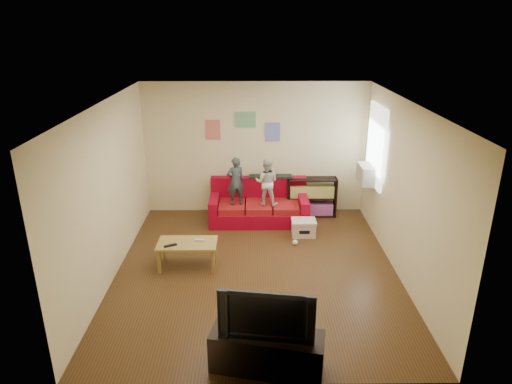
{
  "coord_description": "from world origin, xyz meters",
  "views": [
    {
      "loc": [
        -0.07,
        -6.49,
        3.8
      ],
      "look_at": [
        0.0,
        0.8,
        1.05
      ],
      "focal_mm": 32.0,
      "sensor_mm": 36.0,
      "label": 1
    }
  ],
  "objects_px": {
    "child_a": "(236,181)",
    "coffee_table": "(187,246)",
    "television": "(267,311)",
    "bookshelf": "(311,199)",
    "file_box": "(304,228)",
    "sofa": "(259,207)",
    "tv_stand": "(267,352)",
    "child_b": "(267,182)"
  },
  "relations": [
    {
      "from": "bookshelf",
      "to": "file_box",
      "type": "xyz_separation_m",
      "value": [
        -0.25,
        -0.96,
        -0.2
      ]
    },
    {
      "from": "coffee_table",
      "to": "television",
      "type": "distance_m",
      "value": 2.71
    },
    {
      "from": "sofa",
      "to": "child_a",
      "type": "distance_m",
      "value": 0.77
    },
    {
      "from": "television",
      "to": "child_b",
      "type": "bearing_deg",
      "value": 96.52
    },
    {
      "from": "child_a",
      "to": "tv_stand",
      "type": "bearing_deg",
      "value": 80.82
    },
    {
      "from": "child_a",
      "to": "tv_stand",
      "type": "xyz_separation_m",
      "value": [
        0.48,
        -4.07,
        -0.65
      ]
    },
    {
      "from": "child_b",
      "to": "coffee_table",
      "type": "bearing_deg",
      "value": 62.2
    },
    {
      "from": "coffee_table",
      "to": "bookshelf",
      "type": "distance_m",
      "value": 3.09
    },
    {
      "from": "bookshelf",
      "to": "television",
      "type": "distance_m",
      "value": 4.61
    },
    {
      "from": "sofa",
      "to": "bookshelf",
      "type": "distance_m",
      "value": 1.11
    },
    {
      "from": "child_a",
      "to": "tv_stand",
      "type": "height_order",
      "value": "child_a"
    },
    {
      "from": "file_box",
      "to": "tv_stand",
      "type": "distance_m",
      "value": 3.6
    },
    {
      "from": "sofa",
      "to": "television",
      "type": "relative_size",
      "value": 1.82
    },
    {
      "from": "file_box",
      "to": "television",
      "type": "xyz_separation_m",
      "value": [
        -0.8,
        -3.51,
        0.63
      ]
    },
    {
      "from": "file_box",
      "to": "tv_stand",
      "type": "height_order",
      "value": "tv_stand"
    },
    {
      "from": "coffee_table",
      "to": "file_box",
      "type": "distance_m",
      "value": 2.33
    },
    {
      "from": "child_a",
      "to": "bookshelf",
      "type": "relative_size",
      "value": 0.95
    },
    {
      "from": "child_a",
      "to": "file_box",
      "type": "bearing_deg",
      "value": 140.64
    },
    {
      "from": "child_a",
      "to": "tv_stand",
      "type": "distance_m",
      "value": 4.15
    },
    {
      "from": "file_box",
      "to": "child_a",
      "type": "bearing_deg",
      "value": 156.55
    },
    {
      "from": "sofa",
      "to": "television",
      "type": "height_order",
      "value": "television"
    },
    {
      "from": "bookshelf",
      "to": "sofa",
      "type": "bearing_deg",
      "value": -167.85
    },
    {
      "from": "television",
      "to": "tv_stand",
      "type": "bearing_deg",
      "value": 0.0
    },
    {
      "from": "sofa",
      "to": "child_b",
      "type": "xyz_separation_m",
      "value": [
        0.15,
        -0.17,
        0.59
      ]
    },
    {
      "from": "sofa",
      "to": "child_a",
      "type": "bearing_deg",
      "value": -159.79
    },
    {
      "from": "coffee_table",
      "to": "tv_stand",
      "type": "xyz_separation_m",
      "value": [
        1.22,
        -2.38,
        -0.13
      ]
    },
    {
      "from": "child_b",
      "to": "television",
      "type": "xyz_separation_m",
      "value": [
        -0.12,
        -4.07,
        -0.08
      ]
    },
    {
      "from": "child_a",
      "to": "tv_stand",
      "type": "relative_size",
      "value": 0.75
    },
    {
      "from": "coffee_table",
      "to": "file_box",
      "type": "height_order",
      "value": "coffee_table"
    },
    {
      "from": "child_a",
      "to": "coffee_table",
      "type": "relative_size",
      "value": 1.0
    },
    {
      "from": "sofa",
      "to": "tv_stand",
      "type": "xyz_separation_m",
      "value": [
        0.03,
        -4.23,
        -0.05
      ]
    },
    {
      "from": "child_a",
      "to": "bookshelf",
      "type": "xyz_separation_m",
      "value": [
        1.54,
        0.4,
        -0.53
      ]
    },
    {
      "from": "sofa",
      "to": "bookshelf",
      "type": "height_order",
      "value": "sofa"
    },
    {
      "from": "bookshelf",
      "to": "tv_stand",
      "type": "xyz_separation_m",
      "value": [
        -1.06,
        -4.47,
        -0.12
      ]
    },
    {
      "from": "sofa",
      "to": "coffee_table",
      "type": "xyz_separation_m",
      "value": [
        -1.19,
        -1.85,
        0.08
      ]
    },
    {
      "from": "child_a",
      "to": "bookshelf",
      "type": "distance_m",
      "value": 1.67
    },
    {
      "from": "bookshelf",
      "to": "child_a",
      "type": "bearing_deg",
      "value": -165.42
    },
    {
      "from": "sofa",
      "to": "tv_stand",
      "type": "bearing_deg",
      "value": -89.62
    },
    {
      "from": "child_a",
      "to": "coffee_table",
      "type": "height_order",
      "value": "child_a"
    },
    {
      "from": "bookshelf",
      "to": "television",
      "type": "height_order",
      "value": "television"
    },
    {
      "from": "sofa",
      "to": "file_box",
      "type": "xyz_separation_m",
      "value": [
        0.83,
        -0.72,
        -0.13
      ]
    },
    {
      "from": "file_box",
      "to": "child_b",
      "type": "bearing_deg",
      "value": 140.83
    }
  ]
}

